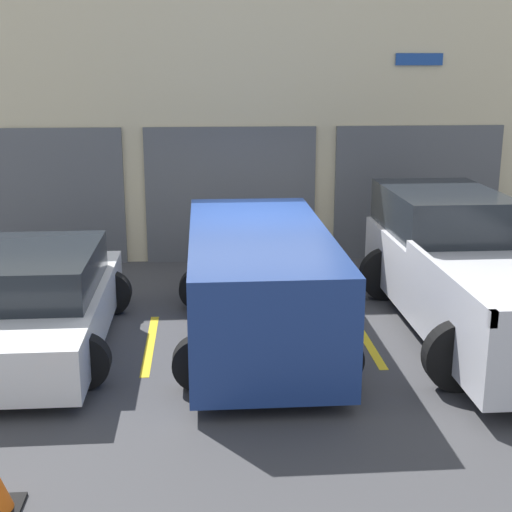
# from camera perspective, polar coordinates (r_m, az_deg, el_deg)

# --- Properties ---
(ground_plane) EXTENTS (28.00, 28.00, 0.00)m
(ground_plane) POSITION_cam_1_polar(r_m,az_deg,el_deg) (11.28, -0.33, -4.29)
(ground_plane) COLOR #3D3D3F
(shophouse_building) EXTENTS (12.24, 0.68, 5.07)m
(shophouse_building) POSITION_cam_1_polar(r_m,az_deg,el_deg) (13.98, -1.34, 9.84)
(shophouse_building) COLOR beige
(shophouse_building) RESTS_ON ground
(pickup_truck) EXTENTS (2.43, 5.50, 1.84)m
(pickup_truck) POSITION_cam_1_polar(r_m,az_deg,el_deg) (10.69, 16.41, -1.16)
(pickup_truck) COLOR silver
(pickup_truck) RESTS_ON ground
(sedan_white) EXTENTS (2.29, 4.26, 1.34)m
(sedan_white) POSITION_cam_1_polar(r_m,az_deg,el_deg) (10.07, -17.19, -3.62)
(sedan_white) COLOR white
(sedan_white) RESTS_ON ground
(sedan_side) EXTENTS (2.29, 4.68, 1.59)m
(sedan_side) POSITION_cam_1_polar(r_m,az_deg,el_deg) (9.75, 0.22, -2.10)
(sedan_side) COLOR navy
(sedan_side) RESTS_ON ground
(parking_stripe_left) EXTENTS (0.12, 2.20, 0.01)m
(parking_stripe_left) POSITION_cam_1_polar(r_m,az_deg,el_deg) (10.03, -8.46, -6.97)
(parking_stripe_left) COLOR gold
(parking_stripe_left) RESTS_ON ground
(parking_stripe_centre) EXTENTS (0.12, 2.20, 0.01)m
(parking_stripe_centre) POSITION_cam_1_polar(r_m,az_deg,el_deg) (10.25, 8.70, -6.49)
(parking_stripe_centre) COLOR gold
(parking_stripe_centre) RESTS_ON ground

